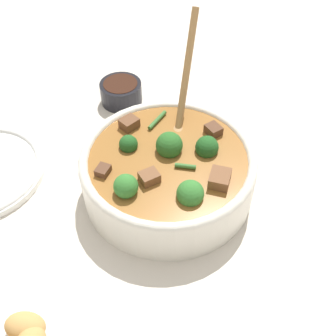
# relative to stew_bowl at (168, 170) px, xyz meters

# --- Properties ---
(ground_plane) EXTENTS (4.00, 4.00, 0.00)m
(ground_plane) POSITION_rel_stew_bowl_xyz_m (-0.00, -0.00, -0.05)
(ground_plane) COLOR silver
(stew_bowl) EXTENTS (0.34, 0.29, 0.24)m
(stew_bowl) POSITION_rel_stew_bowl_xyz_m (0.00, 0.00, 0.00)
(stew_bowl) COLOR white
(stew_bowl) RESTS_ON ground_plane
(condiment_bowl) EXTENTS (0.09, 0.09, 0.05)m
(condiment_bowl) POSITION_rel_stew_bowl_xyz_m (-0.23, -0.13, -0.02)
(condiment_bowl) COLOR black
(condiment_bowl) RESTS_ON ground_plane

